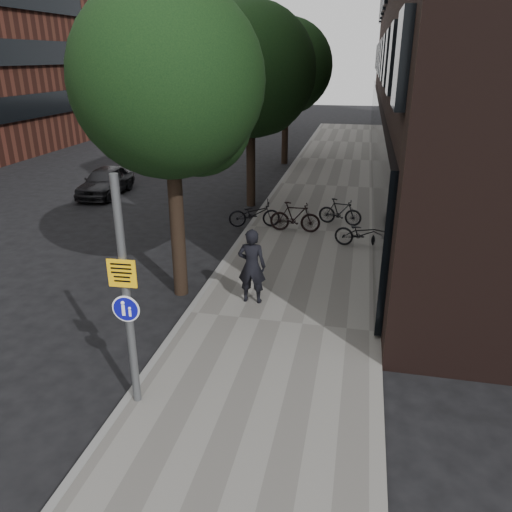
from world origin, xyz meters
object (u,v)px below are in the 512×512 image
(pedestrian, at_px, (252,266))
(parked_bike_facade_near, at_px, (363,234))
(signpost, at_px, (127,296))
(parked_car_near, at_px, (105,181))

(pedestrian, relative_size, parked_bike_facade_near, 1.06)
(pedestrian, height_order, parked_bike_facade_near, pedestrian)
(signpost, distance_m, parked_car_near, 15.32)
(signpost, height_order, parked_car_near, signpost)
(pedestrian, height_order, parked_car_near, pedestrian)
(parked_bike_facade_near, bearing_deg, parked_car_near, 79.04)
(signpost, bearing_deg, pedestrian, 71.40)
(pedestrian, bearing_deg, parked_bike_facade_near, -121.33)
(signpost, relative_size, parked_bike_facade_near, 2.28)
(parked_bike_facade_near, relative_size, parked_car_near, 0.48)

